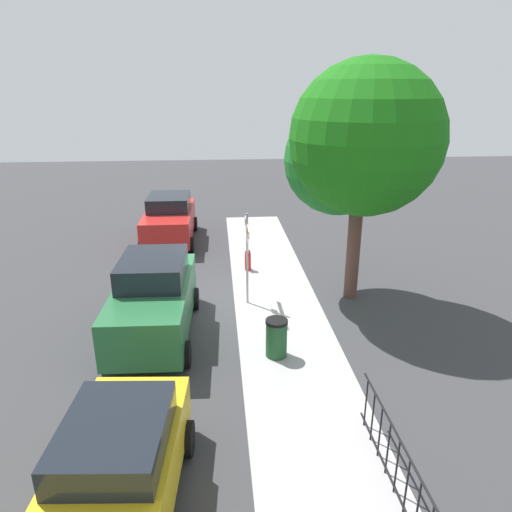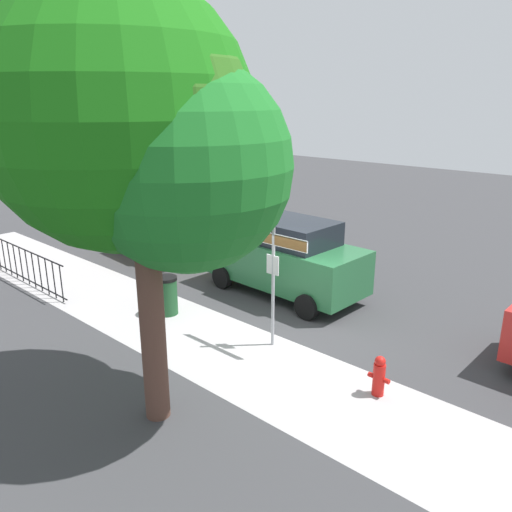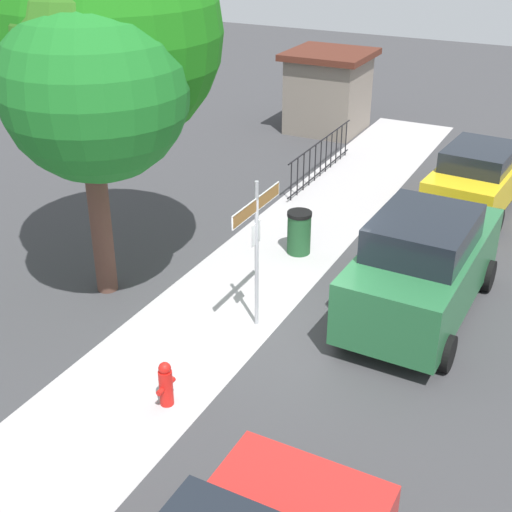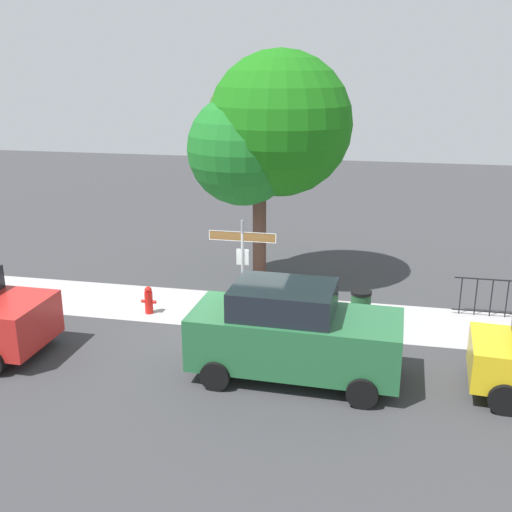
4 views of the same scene
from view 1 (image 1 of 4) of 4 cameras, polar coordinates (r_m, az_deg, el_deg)
ground_plane at (r=14.24m, az=-2.64°, el=-5.95°), size 60.00×60.00×0.00m
sidewalk_strip at (r=12.59m, az=3.76°, el=-9.69°), size 24.00×2.60×0.00m
street_sign at (r=13.59m, az=-1.10°, el=1.72°), size 1.74×0.07×2.84m
shade_tree at (r=13.52m, az=12.24°, el=13.29°), size 4.71×4.19×7.04m
car_red at (r=20.03m, az=-10.60°, el=4.50°), size 4.46×2.18×1.95m
car_green at (r=12.44m, az=-12.46°, el=-5.13°), size 4.56×2.19×2.11m
car_yellow at (r=7.85m, az=-16.96°, el=-24.40°), size 4.22×2.19×1.67m
iron_fence at (r=8.18m, az=18.05°, el=-25.24°), size 4.40×0.04×1.07m
fire_hydrant at (r=16.68m, az=-1.01°, el=-0.49°), size 0.42×0.22×0.78m
trash_bin at (r=11.48m, az=2.52°, el=-10.02°), size 0.55×0.55×0.98m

